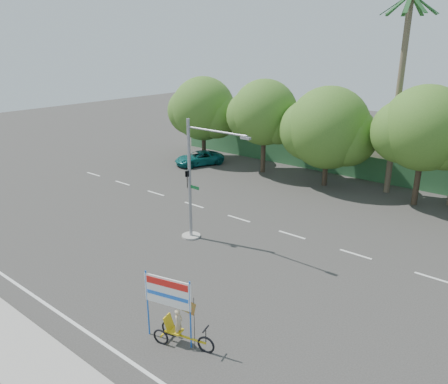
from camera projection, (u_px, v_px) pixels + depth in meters
The scene contains 12 objects.
ground at pixel (172, 277), 21.43m from camera, with size 120.00×120.00×0.00m, color #33302D.
sidewalk_near at pixel (24, 356), 15.93m from camera, with size 50.00×2.40×0.12m, color gray.
fence at pixel (355, 166), 36.84m from camera, with size 38.00×0.08×2.00m, color #336B3D.
building_left at pixel (283, 132), 45.80m from camera, with size 12.00×8.00×4.00m, color beige.
tree_far_left at pixel (203, 111), 41.48m from camera, with size 7.14×6.00×7.96m.
tree_left at pixel (264, 115), 37.18m from camera, with size 6.66×5.60×8.07m.
tree_center at pixel (328, 130), 33.78m from camera, with size 7.62×6.40×7.85m.
tree_right at pixel (424, 131), 29.33m from camera, with size 6.90×5.80×8.36m.
palm_short at pixel (401, 73), 30.72m from camera, with size 3.73×3.79×14.45m.
traffic_signal at pixel (194, 191), 24.72m from camera, with size 4.72×1.10×7.00m.
trike_billboard at pixel (175, 317), 16.36m from camera, with size 2.84×1.07×2.86m.
pickup_truck at pixel (199, 158), 40.83m from camera, with size 2.11×4.57×1.27m, color #0D5F5D.
Camera 1 is at (13.97, -13.01, 10.90)m, focal length 35.00 mm.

